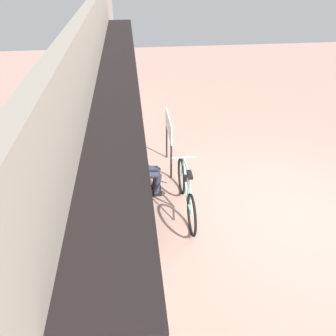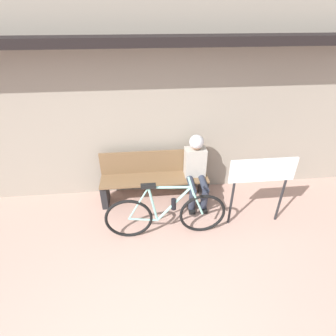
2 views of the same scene
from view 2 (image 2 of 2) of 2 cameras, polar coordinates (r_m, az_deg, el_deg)
The scene contains 5 objects.
storefront_wall at distance 4.17m, azimuth -6.36°, elevation 14.65°, with size 12.00×0.56×3.20m.
park_bench_near at distance 4.41m, azimuth -2.98°, elevation -2.27°, with size 1.77×0.42×0.86m.
bicycle at distance 3.75m, azimuth -0.41°, elevation -10.04°, with size 1.72×0.40×0.90m.
person_seated at distance 4.25m, azimuth 6.14°, elevation 0.52°, with size 0.34×0.61×1.19m.
signboard at distance 3.90m, azimuth 19.74°, elevation -1.58°, with size 0.95×0.04×1.12m.
Camera 2 is at (0.04, -1.15, 2.87)m, focal length 28.00 mm.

